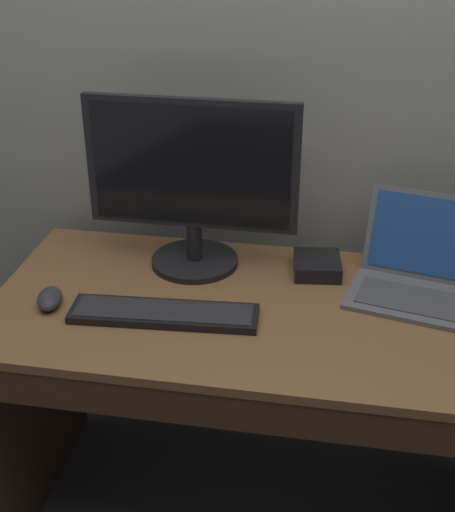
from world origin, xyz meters
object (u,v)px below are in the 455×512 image
(laptop_space_gray, at_px, (420,278))
(wired_keyboard, at_px, (164,314))
(external_monitor, at_px, (192,185))
(external_drive_box, at_px, (317,265))
(computer_mouse, at_px, (50,299))

(laptop_space_gray, distance_m, wired_keyboard, 0.68)
(external_monitor, height_order, wired_keyboard, external_monitor)
(external_monitor, bearing_deg, external_drive_box, 3.22)
(computer_mouse, distance_m, external_drive_box, 0.73)
(computer_mouse, bearing_deg, wired_keyboard, -15.40)
(external_monitor, bearing_deg, wired_keyboard, -93.25)
(wired_keyboard, xyz_separation_m, external_drive_box, (0.37, 0.30, 0.01))
(computer_mouse, bearing_deg, external_drive_box, 9.17)
(computer_mouse, bearing_deg, laptop_space_gray, -1.06)
(wired_keyboard, xyz_separation_m, computer_mouse, (-0.31, 0.00, 0.01))
(external_monitor, bearing_deg, laptop_space_gray, -4.42)
(laptop_space_gray, height_order, external_drive_box, laptop_space_gray)
(external_monitor, relative_size, computer_mouse, 5.37)
(wired_keyboard, relative_size, external_drive_box, 3.48)
(laptop_space_gray, relative_size, wired_keyboard, 0.82)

